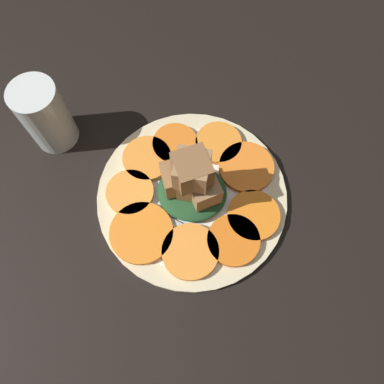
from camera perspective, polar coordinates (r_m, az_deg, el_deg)
table_slab at (r=59.78cm, az=0.00°, el=-1.09°), size 120.00×120.00×2.00cm
plate at (r=58.36cm, az=0.00°, el=-0.57°), size 29.46×29.46×1.05cm
carrot_slice_0 at (r=55.87cm, az=-7.69°, el=-6.19°), size 9.42×9.42×0.99cm
carrot_slice_1 at (r=54.70cm, az=-0.25°, el=-9.06°), size 8.33×8.33×0.99cm
carrot_slice_2 at (r=55.42cm, az=6.33°, el=-7.33°), size 7.79×7.79×0.99cm
carrot_slice_3 at (r=56.90cm, az=9.33°, el=-3.54°), size 7.94×7.94×0.99cm
carrot_slice_4 at (r=59.73cm, az=8.26°, el=3.75°), size 8.70×8.70×0.99cm
carrot_slice_5 at (r=61.28cm, az=4.05°, el=7.50°), size 7.47×7.47×0.99cm
carrot_slice_6 at (r=61.09cm, az=-2.59°, el=7.34°), size 7.31×7.31×0.99cm
carrot_slice_7 at (r=60.22cm, az=-6.84°, el=5.09°), size 7.80×7.80×0.99cm
carrot_slice_8 at (r=58.19cm, az=-9.43°, el=-0.07°), size 7.35×7.35×0.99cm
center_pile at (r=53.55cm, az=-0.08°, el=1.38°), size 10.62×9.56×11.33cm
fork at (r=56.04cm, az=-2.18°, el=-5.10°), size 18.95×7.40×0.40cm
water_glass at (r=62.82cm, az=-21.45°, el=10.76°), size 7.10×7.10×11.82cm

